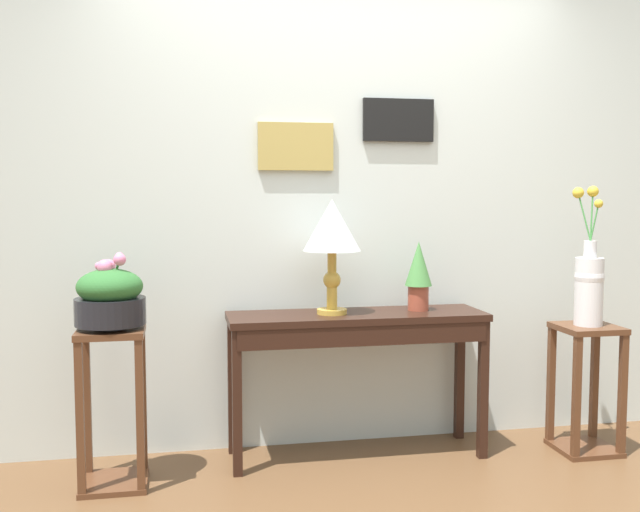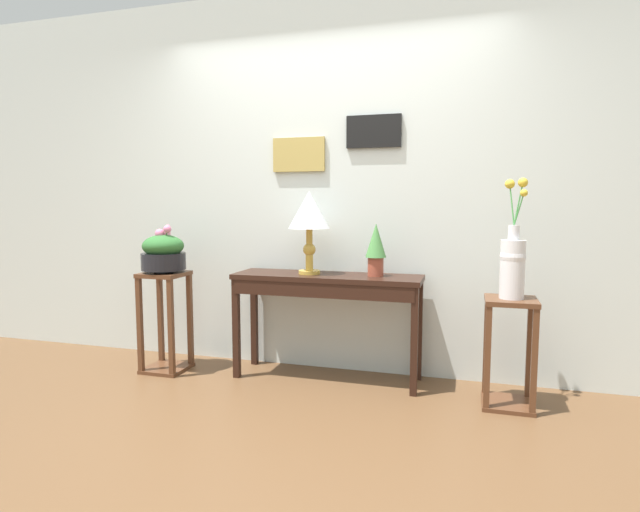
# 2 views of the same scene
# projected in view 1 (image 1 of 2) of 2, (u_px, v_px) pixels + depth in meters

# --- Properties ---
(back_wall_with_art) EXTENTS (9.00, 0.13, 2.80)m
(back_wall_with_art) POSITION_uv_depth(u_px,v_px,m) (335.00, 187.00, 3.94)
(back_wall_with_art) COLOR silver
(back_wall_with_art) RESTS_ON ground
(console_table) EXTENTS (1.32, 0.38, 0.75)m
(console_table) POSITION_uv_depth(u_px,v_px,m) (358.00, 334.00, 3.72)
(console_table) COLOR black
(console_table) RESTS_ON ground
(table_lamp) EXTENTS (0.29, 0.29, 0.58)m
(table_lamp) POSITION_uv_depth(u_px,v_px,m) (332.00, 231.00, 3.67)
(table_lamp) COLOR gold
(table_lamp) RESTS_ON console_table
(potted_plant_on_console) EXTENTS (0.14, 0.14, 0.36)m
(potted_plant_on_console) POSITION_uv_depth(u_px,v_px,m) (419.00, 272.00, 3.81)
(potted_plant_on_console) COLOR #9E4733
(potted_plant_on_console) RESTS_ON console_table
(pedestal_stand_left) EXTENTS (0.30, 0.30, 0.75)m
(pedestal_stand_left) POSITION_uv_depth(u_px,v_px,m) (113.00, 408.00, 3.38)
(pedestal_stand_left) COLOR #56331E
(pedestal_stand_left) RESTS_ON ground
(planter_bowl_wide_left) EXTENTS (0.32, 0.32, 0.35)m
(planter_bowl_wide_left) POSITION_uv_depth(u_px,v_px,m) (110.00, 297.00, 3.33)
(planter_bowl_wide_left) COLOR black
(planter_bowl_wide_left) RESTS_ON pedestal_stand_left
(pedestal_stand_right) EXTENTS (0.30, 0.30, 0.68)m
(pedestal_stand_right) POSITION_uv_depth(u_px,v_px,m) (586.00, 389.00, 3.84)
(pedestal_stand_right) COLOR #56331E
(pedestal_stand_right) RESTS_ON ground
(flower_vase_tall_right) EXTENTS (0.15, 0.19, 0.73)m
(flower_vase_tall_right) POSITION_uv_depth(u_px,v_px,m) (589.00, 282.00, 3.79)
(flower_vase_tall_right) COLOR silver
(flower_vase_tall_right) RESTS_ON pedestal_stand_right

